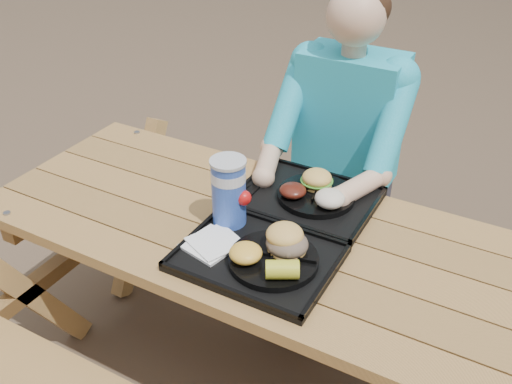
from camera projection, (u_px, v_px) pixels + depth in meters
The scene contains 18 objects.
ground at pixel (256, 382), 2.22m from camera, with size 60.00×60.00×0.00m, color #999999.
picnic_table at pixel (256, 312), 2.01m from camera, with size 1.80×1.49×0.75m, color #999999, non-canonical shape.
tray_near at pixel (257, 258), 1.66m from camera, with size 0.45×0.35×0.02m, color black.
tray_far at pixel (306, 199), 1.93m from camera, with size 0.45×0.35×0.02m, color black.
plate_near at pixel (273, 260), 1.63m from camera, with size 0.26×0.26×0.02m, color black.
plate_far at pixel (316, 195), 1.91m from camera, with size 0.26×0.26×0.02m, color black.
napkin_stack at pixel (211, 244), 1.69m from camera, with size 0.14×0.14×0.02m, color white.
soda_cup at pixel (229, 193), 1.74m from camera, with size 0.11×0.11×0.21m, color #173DAC.
condiment_bbq at pixel (281, 230), 1.74m from camera, with size 0.05×0.05×0.03m, color #330705.
condiment_mustard at pixel (293, 235), 1.71m from camera, with size 0.06×0.06×0.03m, color gold.
sandwich at pixel (287, 234), 1.61m from camera, with size 0.12×0.12×0.12m, color #EFB354, non-canonical shape.
mac_cheese at pixel (246, 253), 1.60m from camera, with size 0.09×0.09×0.05m, color yellow.
corn_cob at pixel (282, 270), 1.53m from camera, with size 0.09×0.09×0.05m, color yellow, non-canonical shape.
cutlery_far at pixel (260, 182), 1.99m from camera, with size 0.03×0.18×0.01m, color black.
burger at pixel (317, 174), 1.91m from camera, with size 0.10×0.10×0.09m, color #F3BB55, non-canonical shape.
baked_beans at pixel (293, 191), 1.88m from camera, with size 0.09×0.09×0.04m, color #531A10.
potato_salad at pixel (330, 198), 1.82m from camera, with size 0.10×0.10×0.05m, color white.
diner at pixel (342, 172), 2.31m from camera, with size 0.48×0.84×1.28m, color teal, non-canonical shape.
Camera 1 is at (0.71, -1.28, 1.82)m, focal length 40.00 mm.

